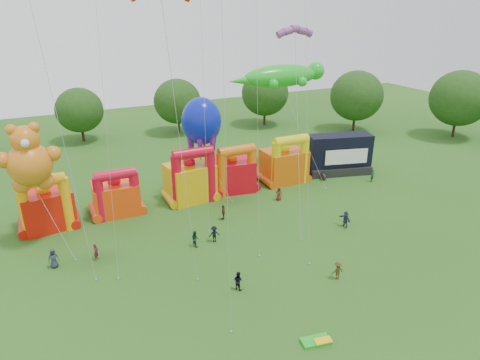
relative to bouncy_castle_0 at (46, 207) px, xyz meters
name	(u,v)px	position (x,y,z in m)	size (l,w,h in m)	color
tree_ring	(309,281)	(13.92, -26.51, 3.87)	(123.28, 125.38, 12.07)	#352314
bouncy_castle_0	(46,207)	(0.00, 0.00, 0.00)	(5.44, 4.62, 6.26)	red
bouncy_castle_1	(116,196)	(7.04, 0.36, -0.26)	(4.97, 4.05, 5.56)	#ED3F0C
bouncy_castle_2	(191,179)	(15.64, 0.27, 0.19)	(5.66, 4.77, 6.80)	#D8A20B
bouncy_castle_3	(233,173)	(21.23, 0.72, -0.05)	(5.69, 4.82, 6.15)	red
bouncy_castle_4	(285,163)	(28.57, 0.51, 0.09)	(5.32, 4.28, 6.52)	#D3550B
stage_trailer	(339,155)	(36.78, -0.02, 0.23)	(9.08, 5.27, 5.42)	black
teddy_bear_kite	(41,189)	(-0.07, -4.07, 3.64)	(5.57, 6.78, 12.06)	orange
gecko_kite	(293,109)	(31.00, 2.92, 6.50)	(14.37, 12.08, 14.38)	green
octopus_kite	(206,140)	(17.86, 0.68, 4.65)	(4.60, 6.31, 11.98)	#0B19A8
parafoil_kites	(187,123)	(12.30, -9.48, 9.65)	(27.24, 10.91, 28.72)	red
diamond_kites	(216,70)	(14.40, -11.27, 14.26)	(18.47, 20.83, 42.71)	red
folded_kite_bundle	(317,341)	(15.68, -25.50, -2.25)	(2.14, 1.35, 0.31)	green
spectator_0	(53,258)	(-0.03, -8.04, -1.46)	(0.90, 0.59, 1.85)	#282E43
spectator_1	(96,252)	(3.53, -8.33, -1.57)	(0.59, 0.39, 1.63)	#5B1A25
spectator_2	(195,238)	(12.43, -9.91, -1.56)	(0.80, 0.62, 1.64)	#163722
spectator_3	(214,234)	(14.41, -9.94, -1.55)	(1.08, 0.62, 1.68)	black
spectator_4	(223,212)	(17.07, -6.02, -1.53)	(1.00, 0.42, 1.70)	#422E1A
spectator_5	(345,219)	(27.91, -12.95, -1.51)	(1.62, 0.52, 1.75)	#2A2D46
spectator_6	(279,194)	(24.93, -4.34, -1.56)	(0.81, 0.53, 1.65)	maroon
spectator_7	(372,175)	(38.86, -4.59, -1.52)	(0.63, 0.41, 1.73)	#183C27
spectator_8	(238,281)	(13.33, -17.76, -1.57)	(0.79, 0.61, 1.62)	black
spectator_9	(338,270)	(21.52, -20.06, -1.57)	(1.05, 0.61, 1.63)	#3E3219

